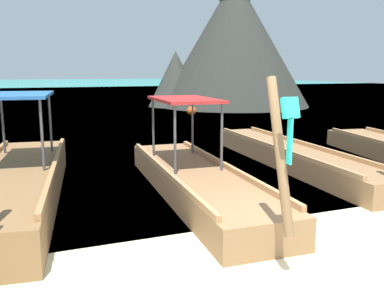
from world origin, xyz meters
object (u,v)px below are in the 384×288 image
(longtail_boat_turquoise_ribbon, at_px, (196,179))
(karst_rock, at_px, (231,44))
(mooring_buoy_far, at_px, (192,111))
(longtail_boat_blue_ribbon, at_px, (292,157))
(longtail_boat_orange_ribbon, at_px, (18,184))

(longtail_boat_turquoise_ribbon, bearing_deg, karst_rock, 61.81)
(mooring_buoy_far, bearing_deg, longtail_boat_turquoise_ribbon, -110.79)
(longtail_boat_blue_ribbon, height_order, mooring_buoy_far, longtail_boat_blue_ribbon)
(longtail_boat_blue_ribbon, bearing_deg, karst_rock, 68.45)
(longtail_boat_turquoise_ribbon, distance_m, karst_rock, 21.49)
(longtail_boat_turquoise_ribbon, xyz_separation_m, longtail_boat_blue_ribbon, (3.18, 1.39, -0.06))
(longtail_boat_orange_ribbon, bearing_deg, mooring_buoy_far, 56.72)
(karst_rock, bearing_deg, longtail_boat_blue_ribbon, -111.55)
(longtail_boat_blue_ribbon, distance_m, mooring_buoy_far, 12.17)
(longtail_boat_turquoise_ribbon, relative_size, karst_rock, 0.59)
(longtail_boat_turquoise_ribbon, xyz_separation_m, mooring_buoy_far, (5.09, 13.40, -0.05))
(longtail_boat_turquoise_ribbon, bearing_deg, longtail_boat_blue_ribbon, 23.56)
(longtail_boat_orange_ribbon, xyz_separation_m, longtail_boat_turquoise_ribbon, (3.24, -0.71, -0.05))
(longtail_boat_blue_ribbon, xyz_separation_m, karst_rock, (6.81, 17.24, 3.96))
(longtail_boat_turquoise_ribbon, relative_size, mooring_buoy_far, 12.41)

